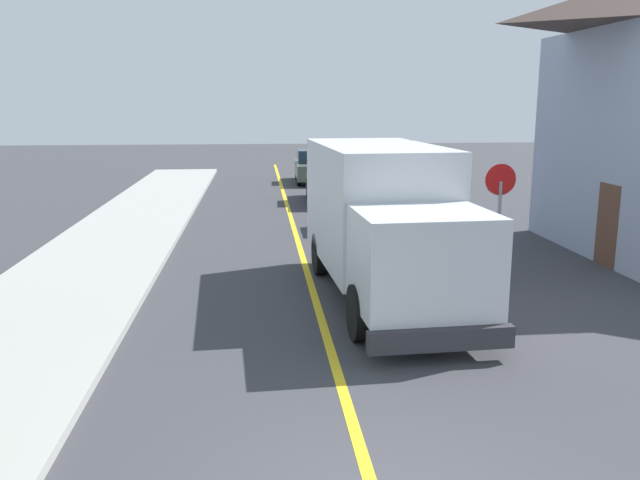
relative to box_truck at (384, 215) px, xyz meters
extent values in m
cube|color=gold|center=(-1.46, 2.26, -1.76)|extent=(0.16, 56.00, 0.01)
cube|color=silver|center=(-0.04, 0.73, 0.13)|extent=(2.67, 5.12, 2.60)
cube|color=silver|center=(0.15, -2.76, -0.32)|extent=(2.39, 2.12, 1.70)
cube|color=#1E2D3D|center=(0.20, -3.66, 0.06)|extent=(2.04, 0.19, 0.75)
cube|color=#2D2D33|center=(0.21, -3.84, -1.35)|extent=(2.41, 0.33, 0.36)
cylinder|color=black|center=(1.19, -2.50, -1.27)|extent=(0.35, 1.01, 1.00)
cylinder|color=black|center=(-0.91, -2.62, -1.27)|extent=(0.35, 1.01, 1.00)
cylinder|color=black|center=(0.94, 2.04, -1.27)|extent=(0.35, 1.01, 1.00)
cylinder|color=black|center=(-1.16, 1.92, -1.27)|extent=(0.35, 1.01, 1.00)
cube|color=#2D4793|center=(0.92, 7.43, -1.12)|extent=(1.81, 4.40, 0.76)
cube|color=#1E2D3D|center=(0.92, 7.58, -0.42)|extent=(1.59, 1.80, 0.64)
cylinder|color=black|center=(1.70, 6.02, -1.45)|extent=(0.22, 0.64, 0.64)
cylinder|color=black|center=(0.12, 6.02, -1.45)|extent=(0.22, 0.64, 0.64)
cylinder|color=black|center=(1.71, 8.83, -1.45)|extent=(0.22, 0.64, 0.64)
cylinder|color=black|center=(0.13, 8.84, -1.45)|extent=(0.22, 0.64, 0.64)
cube|color=black|center=(0.33, 13.49, -1.12)|extent=(1.96, 4.46, 0.76)
cube|color=#1E2D3D|center=(0.34, 13.64, -0.42)|extent=(1.65, 1.86, 0.64)
cylinder|color=black|center=(1.07, 12.05, -1.45)|extent=(0.24, 0.65, 0.64)
cylinder|color=black|center=(-0.51, 12.11, -1.45)|extent=(0.24, 0.65, 0.64)
cylinder|color=black|center=(1.17, 14.86, -1.45)|extent=(0.24, 0.65, 0.64)
cylinder|color=black|center=(-0.40, 14.92, -1.45)|extent=(0.24, 0.65, 0.64)
cube|color=#4C564C|center=(0.26, 20.32, -1.12)|extent=(1.92, 4.45, 0.76)
cube|color=#1E2D3D|center=(0.26, 20.47, -0.42)|extent=(1.63, 1.84, 0.64)
cylinder|color=black|center=(1.01, 18.89, -1.45)|extent=(0.24, 0.65, 0.64)
cylinder|color=black|center=(-0.57, 18.93, -1.45)|extent=(0.24, 0.65, 0.64)
cylinder|color=black|center=(1.09, 21.71, -1.45)|extent=(0.24, 0.65, 0.64)
cylinder|color=black|center=(-0.49, 21.75, -1.45)|extent=(0.24, 0.65, 0.64)
cylinder|color=gray|center=(3.28, 1.96, -0.67)|extent=(0.08, 0.08, 2.20)
cylinder|color=red|center=(3.28, 1.99, 0.48)|extent=(0.76, 0.03, 0.76)
cylinder|color=white|center=(3.28, 2.01, 0.48)|extent=(0.80, 0.02, 0.80)
cube|color=brown|center=(6.18, 2.03, -0.72)|extent=(0.10, 1.00, 2.10)
camera|label=1|loc=(-2.64, -13.39, 2.34)|focal=36.66mm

